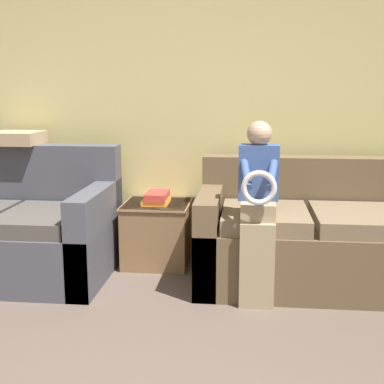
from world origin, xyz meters
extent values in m
cube|color=#DBCC7F|center=(0.00, 2.69, 1.27)|extent=(7.48, 0.06, 2.55)
cube|color=brown|center=(1.29, 2.07, 0.23)|extent=(2.23, 0.96, 0.45)
cube|color=brown|center=(1.29, 2.45, 0.66)|extent=(2.23, 0.20, 0.43)
cube|color=brown|center=(0.26, 2.07, 0.33)|extent=(0.16, 0.96, 0.66)
cube|color=#7A664C|center=(0.66, 1.97, 0.51)|extent=(0.60, 0.72, 0.11)
cube|color=#7A664C|center=(1.29, 1.97, 0.51)|extent=(0.60, 0.72, 0.11)
cube|color=#4C4C56|center=(-1.23, 1.98, 0.21)|extent=(1.48, 1.00, 0.41)
cube|color=#4C4C56|center=(-1.23, 2.38, 0.69)|extent=(1.48, 0.20, 0.54)
cube|color=#4C4C56|center=(-0.57, 1.98, 0.34)|extent=(0.16, 1.00, 0.69)
cube|color=#514C47|center=(-0.94, 1.88, 0.47)|extent=(0.55, 0.76, 0.11)
cube|color=tan|center=(0.60, 1.59, 0.28)|extent=(0.22, 0.10, 0.56)
cube|color=tan|center=(0.60, 1.73, 0.62)|extent=(0.22, 0.28, 0.11)
cube|color=#3D5693|center=(0.60, 1.80, 0.85)|extent=(0.26, 0.14, 0.37)
sphere|color=tan|center=(0.60, 1.80, 1.11)|extent=(0.16, 0.16, 0.16)
torus|color=silver|center=(0.60, 1.53, 0.80)|extent=(0.22, 0.04, 0.22)
cylinder|color=#3D5693|center=(0.52, 1.66, 0.88)|extent=(0.10, 0.30, 0.21)
cylinder|color=#3D5693|center=(0.69, 1.66, 0.88)|extent=(0.10, 0.30, 0.21)
cube|color=olive|center=(-0.18, 2.38, 0.25)|extent=(0.51, 0.50, 0.50)
cube|color=#9A724A|center=(-0.18, 2.38, 0.49)|extent=(0.53, 0.52, 0.02)
cube|color=orange|center=(-0.19, 2.37, 0.52)|extent=(0.20, 0.27, 0.04)
cube|color=#BC3833|center=(-0.18, 2.37, 0.56)|extent=(0.16, 0.29, 0.05)
cube|color=tan|center=(-1.31, 2.38, 1.01)|extent=(0.37, 0.37, 0.10)
camera|label=1|loc=(0.54, -1.72, 1.41)|focal=50.00mm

